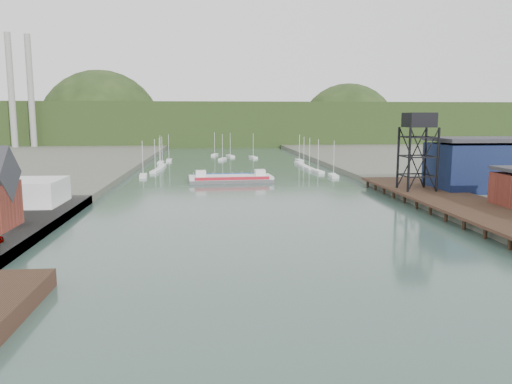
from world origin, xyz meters
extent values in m
plane|color=#304B42|center=(0.00, 0.00, 0.00)|extent=(600.00, 600.00, 0.00)
cube|color=black|center=(37.00, 45.00, 1.90)|extent=(14.00, 70.00, 0.50)
cylinder|color=black|center=(31.00, 45.00, 0.80)|extent=(0.60, 0.60, 2.20)
cylinder|color=black|center=(43.00, 45.00, 0.80)|extent=(0.60, 0.60, 2.20)
cube|color=silver|center=(-44.00, 50.00, 3.85)|extent=(18.00, 12.00, 4.50)
cylinder|color=black|center=(32.00, 55.00, 8.65)|extent=(0.50, 0.50, 13.00)
cylinder|color=black|center=(38.00, 55.00, 8.65)|extent=(0.50, 0.50, 13.00)
cylinder|color=black|center=(32.00, 61.00, 8.65)|extent=(0.50, 0.50, 13.00)
cylinder|color=black|center=(38.00, 61.00, 8.65)|extent=(0.50, 0.50, 13.00)
cube|color=black|center=(35.00, 58.00, 16.65)|extent=(5.50, 5.50, 3.00)
cube|color=black|center=(50.00, 60.00, 6.60)|extent=(20.00, 14.00, 10.00)
cube|color=#2D2D33|center=(50.00, 60.00, 12.50)|extent=(20.50, 14.50, 0.80)
cube|color=silver|center=(-27.54, 103.89, 0.35)|extent=(2.67, 7.65, 0.90)
cube|color=silver|center=(-25.28, 115.30, 0.35)|extent=(2.81, 7.67, 0.90)
cube|color=silver|center=(-24.71, 124.17, 0.35)|extent=(2.35, 7.59, 0.90)
cube|color=silver|center=(-24.81, 134.09, 0.35)|extent=(2.01, 7.50, 0.90)
cube|color=silver|center=(-26.64, 146.33, 0.35)|extent=(2.00, 7.50, 0.90)
cube|color=silver|center=(-24.32, 156.17, 0.35)|extent=(2.16, 7.54, 0.90)
cube|color=silver|center=(27.56, 99.03, 0.35)|extent=(2.53, 7.62, 0.90)
cube|color=silver|center=(25.46, 110.51, 0.35)|extent=(2.76, 7.67, 0.90)
cube|color=silver|center=(24.46, 119.29, 0.35)|extent=(2.22, 7.56, 0.90)
cube|color=silver|center=(24.27, 128.28, 0.35)|extent=(2.18, 7.54, 0.90)
cube|color=silver|center=(24.67, 139.38, 0.35)|extent=(2.46, 7.61, 0.90)
cube|color=silver|center=(26.78, 150.99, 0.35)|extent=(2.48, 7.61, 0.90)
cube|color=silver|center=(-3.16, 160.00, 0.35)|extent=(3.78, 7.76, 0.90)
cube|color=silver|center=(10.04, 168.00, 0.35)|extent=(3.31, 7.74, 0.90)
cube|color=silver|center=(0.66, 176.00, 0.35)|extent=(3.76, 7.76, 0.90)
cube|color=silver|center=(-6.11, 184.00, 0.35)|extent=(3.40, 7.74, 0.90)
cylinder|color=gray|center=(-110.00, 230.00, 30.00)|extent=(3.20, 3.20, 60.00)
cylinder|color=gray|center=(-102.00, 235.00, 30.00)|extent=(3.20, 3.20, 60.00)
cube|color=black|center=(0.00, 300.00, 12.00)|extent=(500.00, 120.00, 28.00)
sphere|color=black|center=(-80.00, 300.00, 8.00)|extent=(80.00, 80.00, 80.00)
sphere|color=black|center=(90.00, 310.00, 6.00)|extent=(70.00, 70.00, 70.00)
cube|color=#545456|center=(-2.65, 90.94, 0.44)|extent=(22.70, 10.23, 0.89)
cube|color=silver|center=(-2.65, 90.94, 1.24)|extent=(22.70, 10.23, 0.71)
cube|color=red|center=(-2.37, 86.47, 1.42)|extent=(19.50, 1.34, 0.80)
cube|color=#153B97|center=(-2.93, 95.42, 1.42)|extent=(19.50, 1.34, 0.80)
cube|color=silver|center=(-10.63, 90.45, 2.31)|extent=(2.82, 2.82, 1.78)
cube|color=silver|center=(5.32, 91.44, 2.31)|extent=(2.82, 2.82, 1.78)
camera|label=1|loc=(-7.97, -42.27, 17.21)|focal=35.00mm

